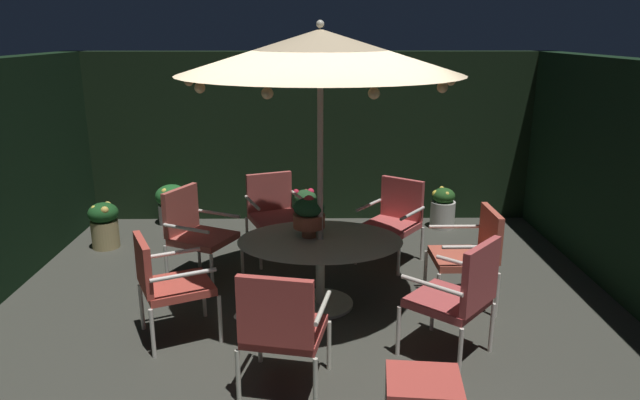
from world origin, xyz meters
TOP-DOWN VIEW (x-y plane):
  - ground_plane at (0.00, 0.00)m, footprint 6.88×6.74m
  - hedge_backdrop_rear at (0.00, 3.22)m, footprint 6.88×0.30m
  - patio_dining_table at (0.10, 0.25)m, footprint 1.62×1.25m
  - patio_umbrella at (0.10, 0.25)m, footprint 2.60×2.60m
  - centerpiece_planter at (-0.01, 0.32)m, footprint 0.31×0.31m
  - patio_chair_north at (-0.21, -1.23)m, footprint 0.72×0.70m
  - patio_chair_northeast at (1.24, -0.75)m, footprint 0.84×0.84m
  - patio_chair_east at (1.61, 0.27)m, footprint 0.61×0.63m
  - patio_chair_southeast at (1.00, 1.46)m, footprint 0.85×0.85m
  - patio_chair_south at (-0.44, 1.66)m, footprint 0.81×0.81m
  - patio_chair_southwest at (-1.26, 0.92)m, footprint 0.82×0.81m
  - patio_chair_west at (-1.26, -0.39)m, footprint 0.79×0.77m
  - ottoman_footrest at (0.77, -1.70)m, footprint 0.54×0.49m
  - potted_plant_left_far at (-1.99, 2.90)m, footprint 0.45×0.45m
  - potted_plant_front_corner at (-0.08, 2.88)m, footprint 0.34×0.33m
  - potted_plant_left_near at (1.85, 2.65)m, footprint 0.34×0.34m
  - potted_plant_back_left at (-2.62, 1.92)m, footprint 0.37×0.37m

SIDE VIEW (x-z plane):
  - ground_plane at x=0.00m, z-range -0.02..0.00m
  - potted_plant_front_corner at x=-0.08m, z-range 0.00..0.51m
  - potted_plant_left_near at x=1.85m, z-range 0.00..0.57m
  - potted_plant_left_far at x=-1.99m, z-range 0.02..0.59m
  - potted_plant_back_left at x=-2.62m, z-range 0.02..0.61m
  - ottoman_footrest at x=0.77m, z-range 0.16..0.58m
  - patio_chair_southeast at x=1.00m, z-range 0.06..1.04m
  - patio_dining_table at x=0.10m, z-range 0.20..0.91m
  - patio_chair_west at x=-1.26m, z-range 0.08..1.06m
  - patio_chair_north at x=-0.21m, z-range 0.07..1.09m
  - patio_chair_south at x=-0.44m, z-range 0.08..1.08m
  - patio_chair_east at x=1.61m, z-range 0.09..1.08m
  - patio_chair_southwest at x=-1.26m, z-range 0.08..1.11m
  - patio_chair_northeast at x=1.24m, z-range 0.08..1.14m
  - centerpiece_planter at x=-0.01m, z-range 0.73..1.16m
  - hedge_backdrop_rear at x=0.00m, z-range 0.00..2.40m
  - patio_umbrella at x=0.10m, z-range 1.10..3.86m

